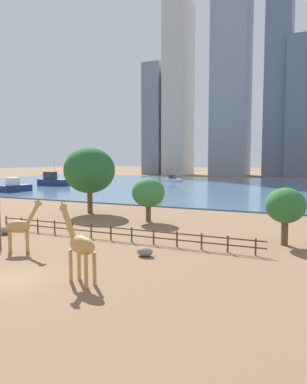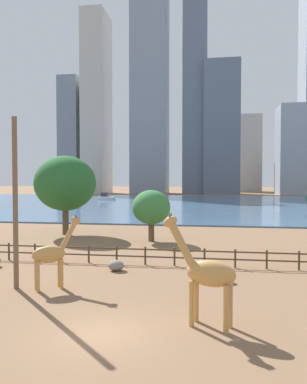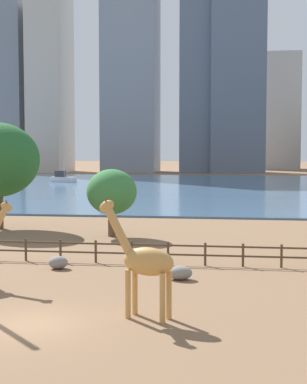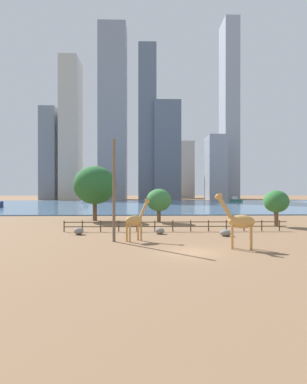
{
  "view_description": "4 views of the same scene",
  "coord_description": "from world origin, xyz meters",
  "px_view_note": "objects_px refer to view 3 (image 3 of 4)",
  "views": [
    {
      "loc": [
        16.96,
        -16.01,
        7.23
      ],
      "look_at": [
        -0.81,
        21.79,
        3.45
      ],
      "focal_mm": 35.0,
      "sensor_mm": 36.0,
      "label": 1
    },
    {
      "loc": [
        4.26,
        -14.14,
        6.16
      ],
      "look_at": [
        -0.66,
        17.6,
        5.01
      ],
      "focal_mm": 35.0,
      "sensor_mm": 36.0,
      "label": 2
    },
    {
      "loc": [
        7.53,
        -20.74,
        6.59
      ],
      "look_at": [
        0.45,
        30.13,
        2.76
      ],
      "focal_mm": 55.0,
      "sensor_mm": 36.0,
      "label": 3
    },
    {
      "loc": [
        -3.59,
        -22.83,
        4.76
      ],
      "look_at": [
        -2.09,
        32.72,
        4.53
      ],
      "focal_mm": 28.0,
      "sensor_mm": 36.0,
      "label": 4
    }
  ],
  "objects_px": {
    "boat_tug": "(62,178)",
    "tree_left_large": "(112,192)",
    "giraffe_companion": "(144,261)",
    "boulder_by_pole": "(180,273)",
    "boulder_near_fence": "(58,262)"
  },
  "relations": [
    {
      "from": "boat_tug",
      "to": "tree_left_large",
      "type": "bearing_deg",
      "value": -55.93
    },
    {
      "from": "giraffe_companion",
      "to": "tree_left_large",
      "type": "bearing_deg",
      "value": -57.09
    },
    {
      "from": "boulder_by_pole",
      "to": "boulder_near_fence",
      "type": "bearing_deg",
      "value": 165.82
    },
    {
      "from": "boulder_near_fence",
      "to": "tree_left_large",
      "type": "relative_size",
      "value": 0.21
    },
    {
      "from": "boat_tug",
      "to": "giraffe_companion",
      "type": "bearing_deg",
      "value": -56.99
    },
    {
      "from": "boulder_near_fence",
      "to": "boulder_by_pole",
      "type": "bearing_deg",
      "value": -14.18
    },
    {
      "from": "boulder_near_fence",
      "to": "boat_tug",
      "type": "relative_size",
      "value": 0.2
    },
    {
      "from": "boulder_near_fence",
      "to": "tree_left_large",
      "type": "height_order",
      "value": "tree_left_large"
    },
    {
      "from": "boulder_by_pole",
      "to": "boat_tug",
      "type": "bearing_deg",
      "value": 110.7
    },
    {
      "from": "boulder_by_pole",
      "to": "boat_tug",
      "type": "relative_size",
      "value": 0.24
    },
    {
      "from": "tree_left_large",
      "to": "boulder_by_pole",
      "type": "bearing_deg",
      "value": -65.05
    },
    {
      "from": "giraffe_companion",
      "to": "boulder_by_pole",
      "type": "xyz_separation_m",
      "value": [
        0.77,
        6.85,
        -1.9
      ]
    },
    {
      "from": "boulder_near_fence",
      "to": "boulder_by_pole",
      "type": "xyz_separation_m",
      "value": [
        6.86,
        -1.73,
        -0.01
      ]
    },
    {
      "from": "giraffe_companion",
      "to": "boulder_near_fence",
      "type": "height_order",
      "value": "giraffe_companion"
    },
    {
      "from": "boat_tug",
      "to": "boulder_near_fence",
      "type": "bearing_deg",
      "value": -59.15
    }
  ]
}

